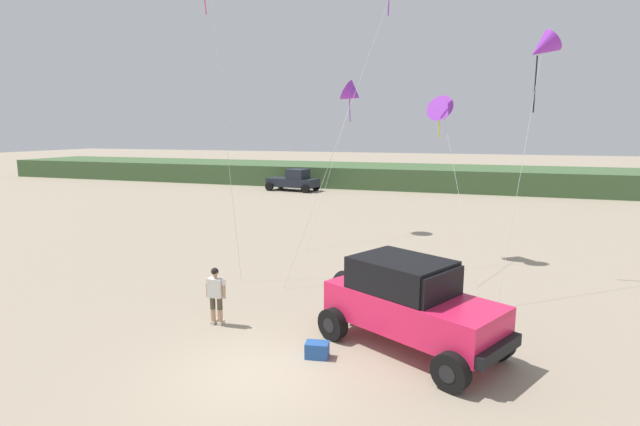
{
  "coord_description": "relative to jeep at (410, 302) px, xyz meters",
  "views": [
    {
      "loc": [
        4.52,
        -9.08,
        5.42
      ],
      "look_at": [
        0.38,
        3.3,
        3.17
      ],
      "focal_mm": 26.96,
      "sensor_mm": 36.0,
      "label": 1
    }
  ],
  "objects": [
    {
      "name": "jeep",
      "position": [
        0.0,
        0.0,
        0.0
      ],
      "size": [
        5.0,
        4.12,
        2.26
      ],
      "color": "#EA2151",
      "rests_on": "ground_plane"
    },
    {
      "name": "kite_white_parafoil",
      "position": [
        -0.14,
        9.87,
        4.96
      ],
      "size": [
        2.52,
        5.16,
        6.88
      ],
      "color": "purple",
      "rests_on": "ground_plane"
    },
    {
      "name": "kite_purple_stunt",
      "position": [
        3.34,
        7.76,
        7.1
      ],
      "size": [
        1.86,
        4.83,
        8.91
      ],
      "color": "purple",
      "rests_on": "ground_plane"
    },
    {
      "name": "dune_ridge",
      "position": [
        -6.06,
        36.06,
        -0.21
      ],
      "size": [
        90.0,
        9.23,
        1.98
      ],
      "primitive_type": "cube",
      "color": "#426038",
      "rests_on": "ground_plane"
    },
    {
      "name": "cooler_box",
      "position": [
        -2.02,
        -1.23,
        -1.01
      ],
      "size": [
        0.61,
        0.45,
        0.38
      ],
      "primitive_type": "cube",
      "rotation": [
        0.0,
        0.0,
        0.16
      ],
      "color": "#23519E",
      "rests_on": "ground_plane"
    },
    {
      "name": "distant_pickup",
      "position": [
        -14.6,
        29.07,
        -0.26
      ],
      "size": [
        4.8,
        2.91,
        1.98
      ],
      "color": "#1E232D",
      "rests_on": "ground_plane"
    },
    {
      "name": "person_watching",
      "position": [
        -5.36,
        -0.24,
        -0.26
      ],
      "size": [
        0.62,
        0.32,
        1.67
      ],
      "color": "tan",
      "rests_on": "ground_plane"
    },
    {
      "name": "ground_plane",
      "position": [
        -3.03,
        -2.44,
        -1.2
      ],
      "size": [
        220.0,
        220.0,
        0.0
      ],
      "primitive_type": "plane",
      "color": "gray"
    },
    {
      "name": "kite_yellow_diamond",
      "position": [
        -5.08,
        13.55,
        6.12
      ],
      "size": [
        1.48,
        5.68,
        8.09
      ],
      "color": "purple",
      "rests_on": "ground_plane"
    }
  ]
}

